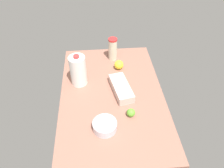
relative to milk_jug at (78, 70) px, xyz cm
name	(u,v)px	position (x,y,z in cm)	size (l,w,h in cm)	color
countertop	(112,95)	(14.77, 24.23, -13.66)	(120.00, 76.00, 3.00)	#946150
milk_jug	(78,70)	(0.00, 0.00, 0.00)	(12.27, 12.27, 25.88)	white
mixing_bowl	(105,126)	(45.49, 17.03, -9.27)	(15.36, 15.36, 5.78)	silver
egg_carton	(121,88)	(12.62, 31.21, -8.96)	(28.50, 11.45, 6.38)	beige
tumbler_cup	(113,49)	(-29.91, 28.71, -2.08)	(7.62, 7.62, 20.07)	beige
lime_far_back	(131,113)	(36.26, 35.03, -9.33)	(5.66, 5.66, 5.66)	#61A931
lemon_loose	(119,65)	(-15.12, 32.56, -8.33)	(7.66, 7.66, 7.66)	yellow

